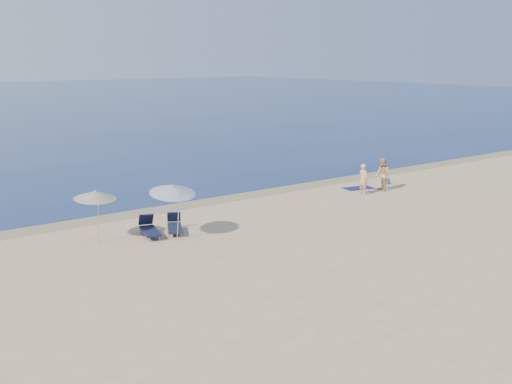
% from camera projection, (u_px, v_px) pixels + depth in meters
% --- Properties ---
extents(wet_sand_strip, '(240.00, 1.60, 0.00)m').
position_uv_depth(wet_sand_strip, '(265.00, 192.00, 33.79)').
color(wet_sand_strip, '#847254').
rests_on(wet_sand_strip, ground).
extents(person_left, '(0.39, 0.59, 1.60)m').
position_uv_depth(person_left, '(363.00, 179.00, 33.13)').
color(person_left, tan).
rests_on(person_left, ground).
extents(person_right, '(0.97, 1.06, 1.76)m').
position_uv_depth(person_right, '(382.00, 175.00, 33.94)').
color(person_right, tan).
rests_on(person_right, ground).
extents(beach_towel, '(1.78, 1.22, 0.03)m').
position_uv_depth(beach_towel, '(358.00, 188.00, 34.76)').
color(beach_towel, '#0D1145').
rests_on(beach_towel, ground).
extents(white_bag, '(0.34, 0.30, 0.27)m').
position_uv_depth(white_bag, '(384.00, 180.00, 36.44)').
color(white_bag, white).
rests_on(white_bag, ground).
extents(blue_cooler, '(0.49, 0.42, 0.29)m').
position_uv_depth(blue_cooler, '(386.00, 181.00, 35.94)').
color(blue_cooler, '#1F57AD').
rests_on(blue_cooler, ground).
extents(umbrella_near, '(2.03, 2.05, 2.35)m').
position_uv_depth(umbrella_near, '(173.00, 189.00, 24.67)').
color(umbrella_near, silver).
rests_on(umbrella_near, ground).
extents(umbrella_far, '(1.61, 1.63, 2.15)m').
position_uv_depth(umbrella_far, '(95.00, 195.00, 24.28)').
color(umbrella_far, silver).
rests_on(umbrella_far, ground).
extents(lounger_left, '(1.06, 1.86, 0.78)m').
position_uv_depth(lounger_left, '(149.00, 229.00, 25.51)').
color(lounger_left, black).
rests_on(lounger_left, ground).
extents(lounger_right, '(1.29, 1.74, 0.74)m').
position_uv_depth(lounger_right, '(175.00, 226.00, 26.02)').
color(lounger_right, black).
rests_on(lounger_right, ground).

